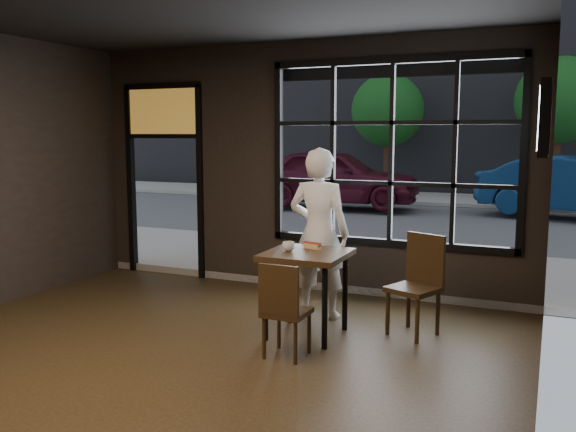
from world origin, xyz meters
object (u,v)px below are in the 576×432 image
at_px(cafe_table, 306,293).
at_px(navy_car, 574,186).
at_px(man, 319,233).
at_px(chair_near, 287,309).

xyz_separation_m(cafe_table, navy_car, (2.68, 10.26, 0.37)).
distance_m(cafe_table, man, 0.84).
bearing_deg(man, chair_near, 96.56).
height_order(cafe_table, man, man).
bearing_deg(chair_near, cafe_table, -83.13).
bearing_deg(navy_car, man, 175.22).
height_order(chair_near, navy_car, navy_car).
xyz_separation_m(chair_near, man, (-0.18, 1.28, 0.50)).
bearing_deg(chair_near, navy_car, -102.16).
xyz_separation_m(cafe_table, man, (-0.12, 0.66, 0.51)).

